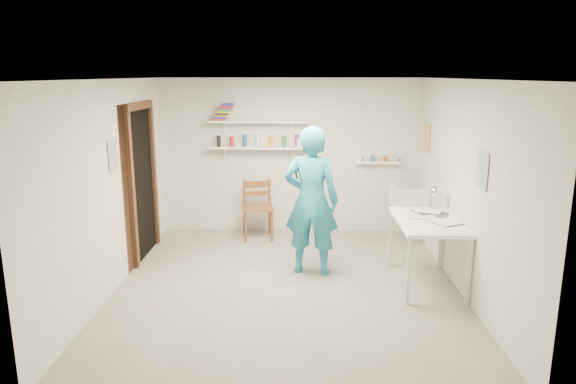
{
  "coord_description": "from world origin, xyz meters",
  "views": [
    {
      "loc": [
        0.13,
        -5.69,
        2.45
      ],
      "look_at": [
        0.0,
        0.4,
        1.05
      ],
      "focal_mm": 32.0,
      "sensor_mm": 36.0,
      "label": 1
    }
  ],
  "objects_px": {
    "desk_lamp": "(436,192)",
    "work_table": "(426,252)",
    "man": "(311,201)",
    "wooden_chair": "(258,208)",
    "wall_clock": "(308,173)",
    "belfast_sink": "(408,196)"
  },
  "relations": [
    {
      "from": "man",
      "to": "work_table",
      "type": "height_order",
      "value": "man"
    },
    {
      "from": "wall_clock",
      "to": "desk_lamp",
      "type": "relative_size",
      "value": 2.22
    },
    {
      "from": "wall_clock",
      "to": "desk_lamp",
      "type": "bearing_deg",
      "value": 6.56
    },
    {
      "from": "wooden_chair",
      "to": "work_table",
      "type": "bearing_deg",
      "value": -47.42
    },
    {
      "from": "belfast_sink",
      "to": "wooden_chair",
      "type": "bearing_deg",
      "value": 177.41
    },
    {
      "from": "belfast_sink",
      "to": "man",
      "type": "relative_size",
      "value": 0.32
    },
    {
      "from": "desk_lamp",
      "to": "man",
      "type": "bearing_deg",
      "value": -175.55
    },
    {
      "from": "wall_clock",
      "to": "work_table",
      "type": "height_order",
      "value": "wall_clock"
    },
    {
      "from": "man",
      "to": "wall_clock",
      "type": "distance_m",
      "value": 0.38
    },
    {
      "from": "belfast_sink",
      "to": "wooden_chair",
      "type": "relative_size",
      "value": 0.62
    },
    {
      "from": "desk_lamp",
      "to": "work_table",
      "type": "bearing_deg",
      "value": -112.42
    },
    {
      "from": "man",
      "to": "wooden_chair",
      "type": "distance_m",
      "value": 1.63
    },
    {
      "from": "wooden_chair",
      "to": "wall_clock",
      "type": "bearing_deg",
      "value": -65.68
    },
    {
      "from": "wall_clock",
      "to": "wooden_chair",
      "type": "xyz_separation_m",
      "value": [
        -0.74,
        1.15,
        -0.76
      ]
    },
    {
      "from": "belfast_sink",
      "to": "work_table",
      "type": "bearing_deg",
      "value": -93.88
    },
    {
      "from": "man",
      "to": "desk_lamp",
      "type": "bearing_deg",
      "value": -165.55
    },
    {
      "from": "wooden_chair",
      "to": "desk_lamp",
      "type": "xyz_separation_m",
      "value": [
        2.33,
        -1.24,
        0.54
      ]
    },
    {
      "from": "belfast_sink",
      "to": "wall_clock",
      "type": "distance_m",
      "value": 1.91
    },
    {
      "from": "wall_clock",
      "to": "man",
      "type": "bearing_deg",
      "value": -69.99
    },
    {
      "from": "man",
      "to": "work_table",
      "type": "distance_m",
      "value": 1.5
    },
    {
      "from": "man",
      "to": "desk_lamp",
      "type": "distance_m",
      "value": 1.56
    },
    {
      "from": "man",
      "to": "desk_lamp",
      "type": "relative_size",
      "value": 12.36
    }
  ]
}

